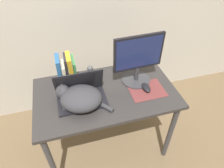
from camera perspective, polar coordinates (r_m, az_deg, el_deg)
desk at (r=1.65m, az=-1.81°, el=-4.58°), size 1.11×0.64×0.73m
laptop at (r=1.51m, az=-8.77°, el=-3.15°), size 0.36×0.23×0.23m
cat at (r=1.45m, az=-9.21°, el=-3.90°), size 0.39×0.33×0.16m
external_monitor at (r=1.58m, az=7.44°, el=7.04°), size 0.40×0.24×0.42m
mousepad at (r=1.62m, az=9.88°, el=-1.70°), size 0.28×0.22×0.00m
computer_mouse at (r=1.62m, az=9.71°, el=-0.96°), size 0.06×0.11×0.04m
book_row at (r=1.64m, az=-12.79°, el=3.78°), size 0.15×0.16×0.26m
webcam at (r=1.75m, az=-6.30°, el=4.36°), size 0.05×0.05×0.08m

